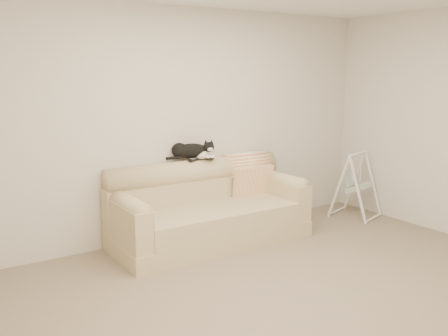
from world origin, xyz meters
name	(u,v)px	position (x,y,z in m)	size (l,w,h in m)	color
ground_plane	(305,292)	(0.00, 0.00, 0.00)	(5.00, 5.00, 0.00)	#72634F
room_shell	(311,117)	(0.00, 0.00, 1.53)	(5.04, 4.04, 2.60)	beige
sofa	(207,211)	(-0.01, 1.62, 0.35)	(2.20, 0.93, 0.90)	tan
remote_a	(194,159)	(-0.04, 1.84, 0.91)	(0.18, 0.12, 0.03)	black
remote_b	(207,158)	(0.12, 1.84, 0.91)	(0.15, 0.15, 0.02)	black
tuxedo_cat	(192,151)	(-0.05, 1.88, 1.00)	(0.56, 0.37, 0.22)	black
throw_blanket	(247,168)	(0.69, 1.84, 0.72)	(0.56, 0.38, 0.58)	#DD7D45
baby_swing	(356,184)	(2.15, 1.40, 0.43)	(0.67, 0.69, 0.86)	white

